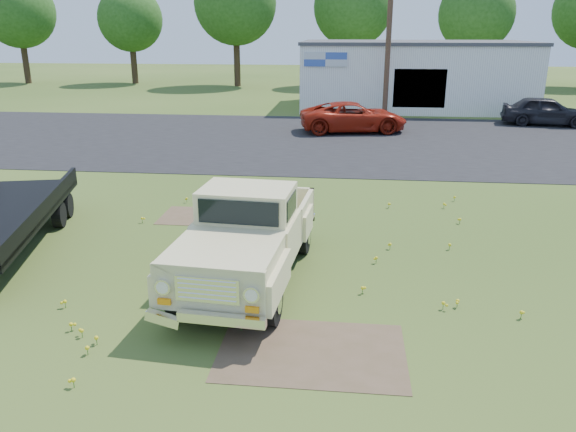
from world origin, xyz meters
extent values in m
plane|color=#2F4917|center=(0.00, 0.00, 0.00)|extent=(140.00, 140.00, 0.00)
cube|color=black|center=(0.00, 15.00, 0.00)|extent=(90.00, 14.00, 0.02)
cube|color=brown|center=(1.50, -3.00, 0.00)|extent=(3.00, 2.00, 0.01)
cube|color=brown|center=(-2.00, 3.50, 0.00)|extent=(2.20, 1.60, 0.01)
cube|color=silver|center=(6.00, 27.00, 2.00)|extent=(14.00, 8.00, 4.00)
cube|color=#3F3F44|center=(6.00, 27.00, 4.05)|extent=(14.20, 8.20, 0.20)
cube|color=black|center=(6.00, 23.05, 1.60)|extent=(3.00, 0.10, 2.20)
cube|color=silver|center=(0.50, 22.95, 3.20)|extent=(2.50, 0.08, 0.80)
cylinder|color=#412A1E|center=(4.00, 22.00, 4.50)|extent=(0.30, 0.30, 9.00)
cylinder|color=#372719|center=(-28.00, 40.00, 1.80)|extent=(0.56, 0.56, 3.60)
sphere|color=#1E4814|center=(-28.00, 40.00, 6.32)|extent=(6.40, 6.40, 6.40)
cylinder|color=#372719|center=(-18.00, 41.00, 1.62)|extent=(0.56, 0.56, 3.24)
sphere|color=#1E4814|center=(-18.00, 41.00, 5.69)|extent=(5.76, 5.76, 5.76)
cylinder|color=#372719|center=(-8.00, 39.50, 1.98)|extent=(0.56, 0.56, 3.96)
sphere|color=#1E4814|center=(-8.00, 39.50, 6.95)|extent=(7.04, 7.04, 7.04)
cylinder|color=#372719|center=(2.00, 40.50, 1.89)|extent=(0.56, 0.56, 3.78)
sphere|color=#1E4814|center=(2.00, 40.50, 6.64)|extent=(6.72, 6.72, 6.72)
cylinder|color=#372719|center=(12.00, 39.00, 1.71)|extent=(0.56, 0.56, 3.42)
sphere|color=#1E4814|center=(12.00, 39.00, 6.00)|extent=(6.08, 6.08, 6.08)
imported|color=#9B1E0E|center=(2.19, 17.30, 0.73)|extent=(5.60, 3.35, 1.46)
imported|color=black|center=(12.34, 20.40, 0.75)|extent=(4.65, 2.47, 1.50)
camera|label=1|loc=(1.96, -10.85, 4.96)|focal=35.00mm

